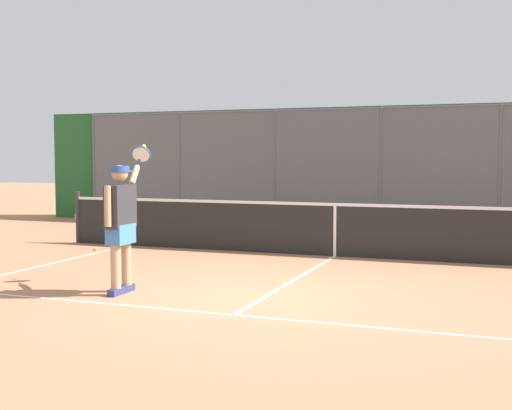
% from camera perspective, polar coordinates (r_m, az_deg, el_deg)
% --- Properties ---
extents(ground_plane, '(60.00, 60.00, 0.00)m').
position_cam_1_polar(ground_plane, '(8.54, 0.48, -7.98)').
color(ground_plane, '#B27551').
extents(court_line_markings, '(8.59, 8.76, 0.01)m').
position_cam_1_polar(court_line_markings, '(7.35, -3.07, -9.96)').
color(court_line_markings, white).
rests_on(court_line_markings, ground).
extents(fence_backdrop, '(19.34, 1.37, 3.04)m').
position_cam_1_polar(fence_backdrop, '(17.21, 10.91, 3.10)').
color(fence_backdrop, '#565B60').
rests_on(fence_backdrop, ground).
extents(tennis_net, '(11.04, 0.09, 1.07)m').
position_cam_1_polar(tennis_net, '(12.13, 6.73, -2.04)').
color(tennis_net, '#2D2D2D').
rests_on(tennis_net, ground).
extents(tennis_player, '(0.47, 1.40, 1.97)m').
position_cam_1_polar(tennis_player, '(8.92, -11.41, -1.13)').
color(tennis_player, navy).
rests_on(tennis_player, ground).
extents(tennis_ball_near_net, '(0.07, 0.07, 0.07)m').
position_cam_1_polar(tennis_ball_near_net, '(13.22, -13.49, -3.63)').
color(tennis_ball_near_net, '#C1D138').
rests_on(tennis_ball_near_net, ground).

